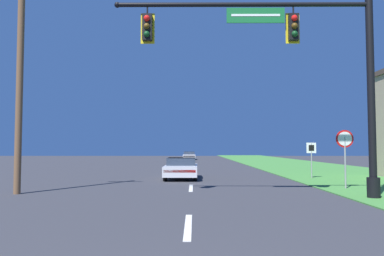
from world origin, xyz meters
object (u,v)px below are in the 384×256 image
at_px(car_ahead, 181,168).
at_px(signal_mast, 307,65).
at_px(stop_sign, 345,146).
at_px(far_car, 189,156).
at_px(route_sign_post, 311,152).
at_px(utility_pole_near, 20,71).

bearing_deg(car_ahead, signal_mast, -60.80).
relative_size(car_ahead, stop_sign, 1.76).
xyz_separation_m(far_car, route_sign_post, (7.49, -34.69, 0.92)).
bearing_deg(car_ahead, utility_pole_near, -130.27).
bearing_deg(far_car, stop_sign, -79.82).
bearing_deg(utility_pole_near, far_car, 81.70).
bearing_deg(utility_pole_near, stop_sign, 7.31).
bearing_deg(far_car, signal_mast, -83.76).
xyz_separation_m(far_car, utility_pole_near, (-6.11, -41.91, 4.18)).
height_order(far_car, utility_pole_near, utility_pole_near).
bearing_deg(signal_mast, route_sign_post, 71.96).
distance_m(stop_sign, utility_pole_near, 13.75).
distance_m(signal_mast, route_sign_post, 9.51).
relative_size(car_ahead, route_sign_post, 2.17).
xyz_separation_m(car_ahead, far_car, (0.02, 34.72, 0.00)).
distance_m(signal_mast, car_ahead, 10.56).
distance_m(route_sign_post, utility_pole_near, 15.74).
height_order(route_sign_post, utility_pole_near, utility_pole_near).
bearing_deg(far_car, car_ahead, -90.03).
xyz_separation_m(route_sign_post, utility_pole_near, (-13.60, -7.22, 3.26)).
height_order(stop_sign, route_sign_post, stop_sign).
relative_size(stop_sign, route_sign_post, 1.23).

